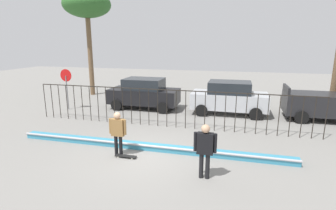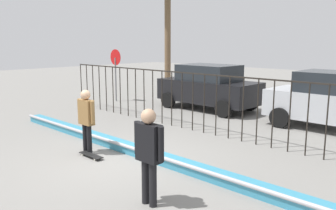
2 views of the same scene
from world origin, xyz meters
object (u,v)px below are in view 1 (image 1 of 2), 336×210
(palm_tree_short, at_px, (87,6))
(stop_sign, at_px, (66,84))
(camera_operator, at_px, (205,146))
(skateboard, at_px, (126,156))
(skateboarder, at_px, (118,130))
(parked_car_black, at_px, (144,93))
(parked_car_silver, at_px, (229,97))

(palm_tree_short, bearing_deg, stop_sign, -77.88)
(camera_operator, bearing_deg, skateboard, -11.98)
(skateboarder, distance_m, parked_car_black, 7.15)
(camera_operator, height_order, palm_tree_short, palm_tree_short)
(skateboarder, height_order, stop_sign, stop_sign)
(parked_car_black, relative_size, stop_sign, 1.72)
(skateboard, xyz_separation_m, parked_car_black, (-1.82, 7.13, 0.91))
(skateboarder, relative_size, skateboard, 2.07)
(parked_car_black, distance_m, parked_car_silver, 5.20)
(skateboard, distance_m, stop_sign, 8.66)
(parked_car_black, xyz_separation_m, stop_sign, (-4.52, -1.42, 0.64))
(parked_car_silver, bearing_deg, palm_tree_short, 161.62)
(skateboard, height_order, stop_sign, stop_sign)
(skateboarder, bearing_deg, palm_tree_short, 120.54)
(parked_car_black, bearing_deg, skateboard, -80.10)
(camera_operator, distance_m, parked_car_silver, 7.90)
(camera_operator, xyz_separation_m, stop_sign, (-9.28, 6.45, 0.58))
(skateboarder, xyz_separation_m, camera_operator, (3.28, -0.88, 0.04))
(skateboarder, bearing_deg, parked_car_black, 98.05)
(skateboarder, distance_m, skateboard, 1.00)
(parked_car_silver, distance_m, stop_sign, 9.85)
(skateboard, relative_size, palm_tree_short, 0.10)
(stop_sign, xyz_separation_m, palm_tree_short, (-0.99, 4.62, 5.08))
(camera_operator, bearing_deg, stop_sign, -32.50)
(skateboard, xyz_separation_m, stop_sign, (-6.33, 5.70, 1.56))
(parked_car_black, bearing_deg, palm_tree_short, 145.47)
(camera_operator, xyz_separation_m, parked_car_silver, (0.44, 7.88, -0.07))
(parked_car_silver, height_order, palm_tree_short, palm_tree_short)
(camera_operator, relative_size, stop_sign, 0.69)
(camera_operator, xyz_separation_m, parked_car_black, (-4.76, 7.88, -0.07))
(skateboarder, xyz_separation_m, palm_tree_short, (-6.99, 10.20, 5.70))
(parked_car_silver, bearing_deg, parked_car_black, 178.29)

